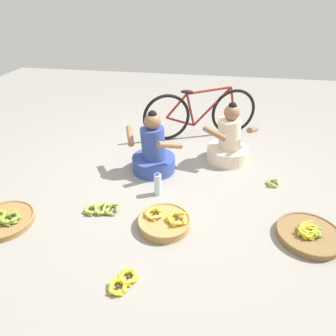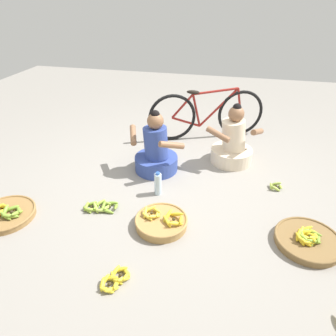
{
  "view_description": "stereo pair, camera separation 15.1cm",
  "coord_description": "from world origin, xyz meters",
  "px_view_note": "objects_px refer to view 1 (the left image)",
  "views": [
    {
      "loc": [
        0.44,
        -2.8,
        1.95
      ],
      "look_at": [
        0.0,
        -0.2,
        0.35
      ],
      "focal_mm": 32.2,
      "sensor_mm": 36.0,
      "label": 1
    },
    {
      "loc": [
        0.59,
        -2.77,
        1.95
      ],
      "look_at": [
        0.0,
        -0.2,
        0.35
      ],
      "focal_mm": 32.2,
      "sensor_mm": 36.0,
      "label": 2
    }
  ],
  "objects_px": {
    "banana_basket_back_center": "(164,222)",
    "vendor_woman_front": "(153,152)",
    "bicycle_leaning": "(201,114)",
    "banana_basket_front_left": "(309,234)",
    "loose_bananas_front_center": "(102,209)",
    "water_bottle": "(158,184)",
    "vendor_woman_behind": "(228,143)",
    "loose_bananas_back_left": "(273,183)",
    "loose_bananas_near_vendor": "(123,282)",
    "banana_basket_back_right": "(4,220)"
  },
  "relations": [
    {
      "from": "loose_bananas_back_left",
      "to": "banana_basket_back_right",
      "type": "bearing_deg",
      "value": -157.06
    },
    {
      "from": "banana_basket_front_left",
      "to": "water_bottle",
      "type": "distance_m",
      "value": 1.53
    },
    {
      "from": "vendor_woman_behind",
      "to": "banana_basket_back_center",
      "type": "bearing_deg",
      "value": -112.66
    },
    {
      "from": "bicycle_leaning",
      "to": "loose_bananas_near_vendor",
      "type": "distance_m",
      "value": 2.78
    },
    {
      "from": "banana_basket_back_right",
      "to": "vendor_woman_behind",
      "type": "bearing_deg",
      "value": 37.56
    },
    {
      "from": "bicycle_leaning",
      "to": "banana_basket_back_right",
      "type": "bearing_deg",
      "value": -126.59
    },
    {
      "from": "vendor_woman_behind",
      "to": "banana_basket_back_center",
      "type": "relative_size",
      "value": 1.56
    },
    {
      "from": "vendor_woman_front",
      "to": "bicycle_leaning",
      "type": "distance_m",
      "value": 1.17
    },
    {
      "from": "bicycle_leaning",
      "to": "loose_bananas_front_center",
      "type": "relative_size",
      "value": 4.36
    },
    {
      "from": "water_bottle",
      "to": "loose_bananas_near_vendor",
      "type": "bearing_deg",
      "value": -91.62
    },
    {
      "from": "bicycle_leaning",
      "to": "loose_bananas_near_vendor",
      "type": "xyz_separation_m",
      "value": [
        -0.36,
        -2.74,
        -0.33
      ]
    },
    {
      "from": "vendor_woman_behind",
      "to": "loose_bananas_front_center",
      "type": "distance_m",
      "value": 1.79
    },
    {
      "from": "banana_basket_back_center",
      "to": "banana_basket_front_left",
      "type": "relative_size",
      "value": 0.87
    },
    {
      "from": "vendor_woman_front",
      "to": "banana_basket_back_center",
      "type": "relative_size",
      "value": 1.54
    },
    {
      "from": "banana_basket_back_center",
      "to": "vendor_woman_front",
      "type": "bearing_deg",
      "value": 107.54
    },
    {
      "from": "banana_basket_back_center",
      "to": "loose_bananas_front_center",
      "type": "relative_size",
      "value": 1.37
    },
    {
      "from": "bicycle_leaning",
      "to": "water_bottle",
      "type": "relative_size",
      "value": 5.83
    },
    {
      "from": "vendor_woman_front",
      "to": "banana_basket_front_left",
      "type": "bearing_deg",
      "value": -29.52
    },
    {
      "from": "water_bottle",
      "to": "loose_bananas_front_center",
      "type": "bearing_deg",
      "value": -142.52
    },
    {
      "from": "vendor_woman_behind",
      "to": "banana_basket_front_left",
      "type": "distance_m",
      "value": 1.52
    },
    {
      "from": "banana_basket_back_center",
      "to": "banana_basket_front_left",
      "type": "xyz_separation_m",
      "value": [
        1.31,
        0.06,
        -0.01
      ]
    },
    {
      "from": "banana_basket_front_left",
      "to": "loose_bananas_front_center",
      "type": "relative_size",
      "value": 1.57
    },
    {
      "from": "banana_basket_back_right",
      "to": "water_bottle",
      "type": "bearing_deg",
      "value": 27.83
    },
    {
      "from": "loose_bananas_near_vendor",
      "to": "vendor_woman_behind",
      "type": "bearing_deg",
      "value": 69.65
    },
    {
      "from": "banana_basket_back_center",
      "to": "loose_bananas_near_vendor",
      "type": "bearing_deg",
      "value": -105.53
    },
    {
      "from": "bicycle_leaning",
      "to": "loose_bananas_front_center",
      "type": "height_order",
      "value": "bicycle_leaning"
    },
    {
      "from": "banana_basket_front_left",
      "to": "loose_bananas_near_vendor",
      "type": "height_order",
      "value": "banana_basket_front_left"
    },
    {
      "from": "loose_bananas_front_center",
      "to": "water_bottle",
      "type": "distance_m",
      "value": 0.64
    },
    {
      "from": "vendor_woman_behind",
      "to": "banana_basket_back_center",
      "type": "distance_m",
      "value": 1.51
    },
    {
      "from": "banana_basket_back_right",
      "to": "water_bottle",
      "type": "height_order",
      "value": "water_bottle"
    },
    {
      "from": "vendor_woman_behind",
      "to": "banana_basket_back_right",
      "type": "height_order",
      "value": "vendor_woman_behind"
    },
    {
      "from": "loose_bananas_near_vendor",
      "to": "water_bottle",
      "type": "relative_size",
      "value": 1.03
    },
    {
      "from": "vendor_woman_front",
      "to": "water_bottle",
      "type": "relative_size",
      "value": 2.82
    },
    {
      "from": "bicycle_leaning",
      "to": "banana_basket_back_center",
      "type": "relative_size",
      "value": 3.19
    },
    {
      "from": "banana_basket_back_center",
      "to": "loose_bananas_back_left",
      "type": "bearing_deg",
      "value": 38.72
    },
    {
      "from": "vendor_woman_behind",
      "to": "water_bottle",
      "type": "xyz_separation_m",
      "value": [
        -0.74,
        -0.89,
        -0.12
      ]
    },
    {
      "from": "bicycle_leaning",
      "to": "banana_basket_back_right",
      "type": "height_order",
      "value": "bicycle_leaning"
    },
    {
      "from": "loose_bananas_front_center",
      "to": "loose_bananas_back_left",
      "type": "relative_size",
      "value": 2.47
    },
    {
      "from": "banana_basket_back_right",
      "to": "banana_basket_back_center",
      "type": "bearing_deg",
      "value": 8.4
    },
    {
      "from": "vendor_woman_behind",
      "to": "loose_bananas_back_left",
      "type": "bearing_deg",
      "value": -43.77
    },
    {
      "from": "loose_bananas_back_left",
      "to": "loose_bananas_front_center",
      "type": "bearing_deg",
      "value": -156.22
    },
    {
      "from": "banana_basket_back_right",
      "to": "loose_bananas_near_vendor",
      "type": "height_order",
      "value": "banana_basket_back_right"
    },
    {
      "from": "bicycle_leaning",
      "to": "vendor_woman_behind",
      "type": "bearing_deg",
      "value": -58.08
    },
    {
      "from": "banana_basket_back_center",
      "to": "water_bottle",
      "type": "xyz_separation_m",
      "value": [
        -0.16,
        0.49,
        0.08
      ]
    },
    {
      "from": "vendor_woman_behind",
      "to": "bicycle_leaning",
      "type": "height_order",
      "value": "vendor_woman_behind"
    },
    {
      "from": "banana_basket_back_center",
      "to": "bicycle_leaning",
      "type": "bearing_deg",
      "value": 85.27
    },
    {
      "from": "banana_basket_back_right",
      "to": "loose_bananas_back_left",
      "type": "relative_size",
      "value": 3.83
    },
    {
      "from": "banana_basket_back_center",
      "to": "loose_bananas_near_vendor",
      "type": "height_order",
      "value": "banana_basket_back_center"
    },
    {
      "from": "loose_bananas_near_vendor",
      "to": "water_bottle",
      "type": "xyz_separation_m",
      "value": [
        0.03,
        1.19,
        0.1
      ]
    },
    {
      "from": "banana_basket_back_right",
      "to": "loose_bananas_back_left",
      "type": "bearing_deg",
      "value": 22.94
    }
  ]
}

